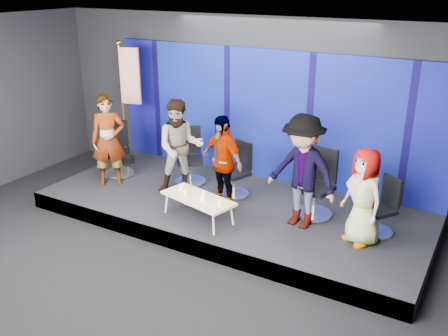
{
  "coord_description": "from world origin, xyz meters",
  "views": [
    {
      "loc": [
        4.03,
        -4.75,
        4.18
      ],
      "look_at": [
        -0.09,
        2.4,
        1.0
      ],
      "focal_mm": 40.0,
      "sensor_mm": 36.0,
      "label": 1
    }
  ],
  "objects": [
    {
      "name": "room_walls",
      "position": [
        0.0,
        0.0,
        2.43
      ],
      "size": [
        10.02,
        8.02,
        3.51
      ],
      "color": "black",
      "rests_on": "ground"
    },
    {
      "name": "chair_e",
      "position": [
        2.63,
        2.7,
        0.61
      ],
      "size": [
        0.74,
        0.74,
        0.95
      ],
      "rotation": [
        0.0,
        0.0,
        -0.61
      ],
      "color": "silver",
      "rests_on": "riser"
    },
    {
      "name": "mug_a",
      "position": [
        -0.58,
        1.76,
        0.75
      ],
      "size": [
        0.08,
        0.08,
        0.1
      ],
      "primitive_type": "cylinder",
      "color": "white",
      "rests_on": "coffee_table"
    },
    {
      "name": "mug_d",
      "position": [
        -0.0,
        1.55,
        0.76
      ],
      "size": [
        0.09,
        0.09,
        0.11
      ],
      "primitive_type": "cylinder",
      "color": "white",
      "rests_on": "coffee_table"
    },
    {
      "name": "panelist_e",
      "position": [
        2.43,
        2.24,
        1.07
      ],
      "size": [
        0.9,
        0.83,
        1.54
      ],
      "primitive_type": "imported",
      "rotation": [
        0.0,
        0.0,
        -0.61
      ],
      "color": "black",
      "rests_on": "riser"
    },
    {
      "name": "panelist_a",
      "position": [
        -2.53,
        2.12,
        1.2
      ],
      "size": [
        0.78,
        0.75,
        1.8
      ],
      "primitive_type": "imported",
      "rotation": [
        0.0,
        0.0,
        0.69
      ],
      "color": "black",
      "rests_on": "riser"
    },
    {
      "name": "flag_stand",
      "position": [
        -2.92,
        3.23,
        1.71
      ],
      "size": [
        0.61,
        0.35,
        2.67
      ],
      "rotation": [
        0.0,
        0.0,
        0.28
      ],
      "color": "black",
      "rests_on": "riser"
    },
    {
      "name": "backdrop",
      "position": [
        0.0,
        3.95,
        1.6
      ],
      "size": [
        7.0,
        0.08,
        2.6
      ],
      "primitive_type": "cube",
      "color": "#0E0864",
      "rests_on": "riser"
    },
    {
      "name": "riser",
      "position": [
        0.0,
        2.5,
        0.15
      ],
      "size": [
        7.0,
        3.0,
        0.3
      ],
      "primitive_type": "cube",
      "color": "black",
      "rests_on": "ground"
    },
    {
      "name": "panelist_b",
      "position": [
        -1.08,
        2.47,
        1.2
      ],
      "size": [
        1.11,
        1.06,
        1.81
      ],
      "primitive_type": "imported",
      "rotation": [
        0.0,
        0.0,
        0.61
      ],
      "color": "black",
      "rests_on": "riser"
    },
    {
      "name": "chair_a",
      "position": [
        -2.73,
        2.58,
        0.66
      ],
      "size": [
        0.88,
        0.88,
        1.11
      ],
      "rotation": [
        0.0,
        0.0,
        0.69
      ],
      "color": "silver",
      "rests_on": "riser"
    },
    {
      "name": "chair_d",
      "position": [
        1.5,
        2.82,
        0.69
      ],
      "size": [
        0.77,
        0.77,
        1.17
      ],
      "rotation": [
        0.0,
        0.0,
        -0.19
      ],
      "color": "silver",
      "rests_on": "riser"
    },
    {
      "name": "chair_b",
      "position": [
        -1.2,
        2.96,
        0.67
      ],
      "size": [
        0.88,
        0.88,
        1.12
      ],
      "rotation": [
        0.0,
        0.0,
        0.61
      ],
      "color": "silver",
      "rests_on": "riser"
    },
    {
      "name": "panelist_c",
      "position": [
        -0.11,
        2.37,
        1.14
      ],
      "size": [
        1.06,
        0.71,
        1.67
      ],
      "primitive_type": "imported",
      "rotation": [
        0.0,
        0.0,
        -0.34
      ],
      "color": "black",
      "rests_on": "riser"
    },
    {
      "name": "chair_c",
      "position": [
        -0.1,
        2.87,
        0.64
      ],
      "size": [
        0.74,
        0.74,
        1.03
      ],
      "rotation": [
        0.0,
        0.0,
        -0.34
      ],
      "color": "silver",
      "rests_on": "riser"
    },
    {
      "name": "mug_b",
      "position": [
        -0.4,
        1.63,
        0.75
      ],
      "size": [
        0.08,
        0.08,
        0.1
      ],
      "primitive_type": "cylinder",
      "color": "white",
      "rests_on": "coffee_table"
    },
    {
      "name": "coffee_table",
      "position": [
        -0.17,
        1.66,
        0.67
      ],
      "size": [
        1.41,
        0.84,
        0.4
      ],
      "rotation": [
        0.0,
        0.0,
        -0.23
      ],
      "color": "tan",
      "rests_on": "riser"
    },
    {
      "name": "mug_c",
      "position": [
        -0.11,
        1.74,
        0.75
      ],
      "size": [
        0.07,
        0.07,
        0.09
      ],
      "primitive_type": "cylinder",
      "color": "white",
      "rests_on": "coffee_table"
    },
    {
      "name": "panelist_d",
      "position": [
        1.41,
        2.31,
        1.25
      ],
      "size": [
        1.34,
        0.92,
        1.9
      ],
      "primitive_type": "imported",
      "rotation": [
        0.0,
        0.0,
        -0.19
      ],
      "color": "black",
      "rests_on": "riser"
    },
    {
      "name": "ground",
      "position": [
        0.0,
        0.0,
        0.0
      ],
      "size": [
        10.0,
        10.0,
        0.0
      ],
      "primitive_type": "plane",
      "color": "black",
      "rests_on": "ground"
    },
    {
      "name": "mug_e",
      "position": [
        0.31,
        1.56,
        0.75
      ],
      "size": [
        0.07,
        0.07,
        0.09
      ],
      "primitive_type": "cylinder",
      "color": "white",
      "rests_on": "coffee_table"
    }
  ]
}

